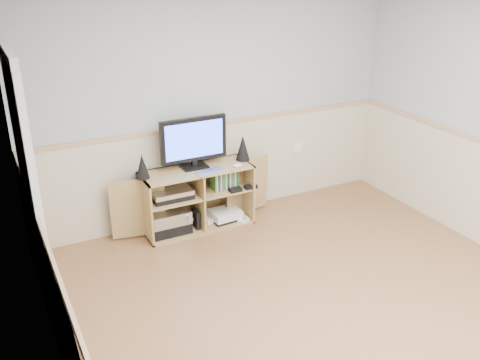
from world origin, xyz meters
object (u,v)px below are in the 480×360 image
(monitor, at_px, (194,141))
(game_consoles, at_px, (224,215))
(media_cabinet, at_px, (195,196))
(keyboard, at_px, (210,172))

(monitor, xyz_separation_m, game_consoles, (0.29, -0.06, -0.86))
(media_cabinet, bearing_deg, keyboard, -66.08)
(media_cabinet, relative_size, monitor, 2.55)
(media_cabinet, xyz_separation_m, keyboard, (0.09, -0.19, 0.32))
(media_cabinet, height_order, keyboard, keyboard)
(monitor, relative_size, keyboard, 2.32)
(media_cabinet, xyz_separation_m, monitor, (-0.00, -0.00, 0.60))
(monitor, height_order, game_consoles, monitor)
(media_cabinet, xyz_separation_m, game_consoles, (0.29, -0.06, -0.26))
(media_cabinet, distance_m, keyboard, 0.39)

